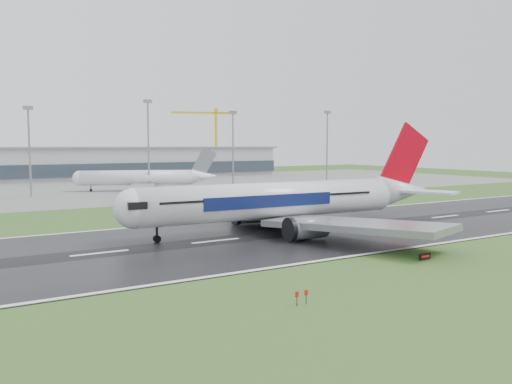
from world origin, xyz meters
TOP-DOWN VIEW (x-y plane):
  - ground at (0.00, 0.00)m, footprint 520.00×520.00m
  - runway at (0.00, 0.00)m, footprint 400.00×45.00m
  - apron at (0.00, 125.00)m, footprint 400.00×130.00m
  - terminal at (0.00, 185.00)m, footprint 240.00×36.00m
  - main_airliner at (18.48, 2.56)m, footprint 73.10×69.93m
  - parked_airliner at (22.10, 102.88)m, footprint 67.13×65.16m
  - tower_crane at (100.67, 200.00)m, footprint 37.61×13.87m
  - runway_sign at (19.50, -29.17)m, footprint 2.31×0.56m
  - floodmast_2 at (-16.33, 100.00)m, footprint 0.64×0.64m
  - floodmast_3 at (23.28, 100.00)m, footprint 0.64×0.64m
  - floodmast_4 at (57.84, 100.00)m, footprint 0.64×0.64m
  - floodmast_5 at (104.97, 100.00)m, footprint 0.64×0.64m

SIDE VIEW (x-z plane):
  - ground at x=0.00m, z-range 0.00..0.00m
  - apron at x=0.00m, z-range 0.00..0.08m
  - runway at x=0.00m, z-range 0.00..0.10m
  - runway_sign at x=19.50m, z-range 0.00..1.04m
  - terminal at x=0.00m, z-range 0.00..15.00m
  - parked_airliner at x=22.10m, z-range 0.08..15.46m
  - main_airliner at x=18.48m, z-range 0.10..20.77m
  - floodmast_2 at x=-16.33m, z-range 0.00..27.95m
  - floodmast_4 at x=57.84m, z-range 0.00..28.89m
  - floodmast_5 at x=104.97m, z-range 0.00..30.41m
  - floodmast_3 at x=23.28m, z-range 0.00..31.69m
  - tower_crane at x=100.67m, z-range 0.00..38.79m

